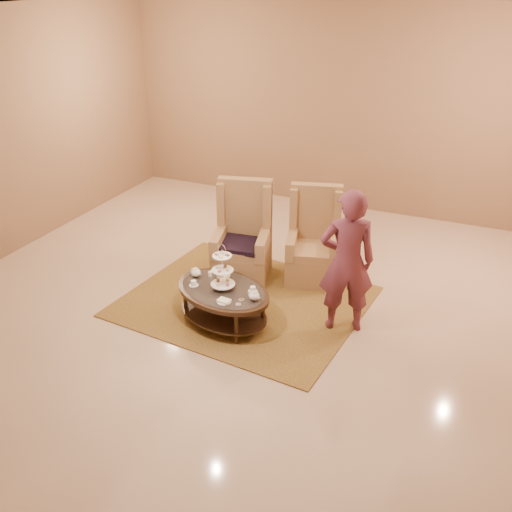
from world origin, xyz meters
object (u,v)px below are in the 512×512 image
at_px(armchair_left, 243,246).
at_px(armchair_right, 313,248).
at_px(tea_table, 223,295).
at_px(person, 347,262).

bearing_deg(armchair_left, armchair_right, 8.14).
bearing_deg(tea_table, armchair_right, 87.06).
relative_size(tea_table, armchair_left, 1.08).
relative_size(tea_table, armchair_right, 1.14).
bearing_deg(armchair_left, person, -37.47).
relative_size(armchair_right, person, 0.73).
bearing_deg(person, armchair_left, -46.50).
height_order(tea_table, armchair_right, armchair_right).
bearing_deg(armchair_left, tea_table, -90.97).
xyz_separation_m(tea_table, person, (1.36, 0.48, 0.50)).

